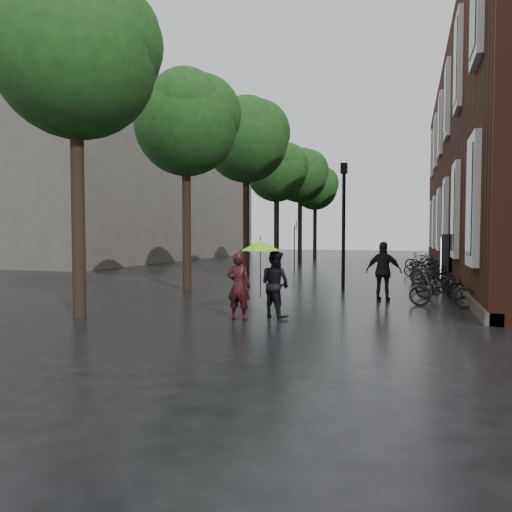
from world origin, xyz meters
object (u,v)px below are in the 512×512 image
at_px(person_burgundy, 239,286).
at_px(ad_lightbox, 446,258).
at_px(parked_bicycles, 428,270).
at_px(person_black, 275,284).
at_px(lamp_post, 344,213).
at_px(pedestrian_walking, 384,272).

distance_m(person_burgundy, ad_lightbox, 12.33).
xyz_separation_m(parked_bicycles, ad_lightbox, (0.66, -1.13, 0.61)).
xyz_separation_m(person_black, lamp_post, (0.78, 6.72, 2.09)).
height_order(ad_lightbox, lamp_post, lamp_post).
distance_m(parked_bicycles, lamp_post, 6.35).
bearing_deg(person_black, ad_lightbox, -87.53).
distance_m(pedestrian_walking, ad_lightbox, 7.04).
relative_size(person_black, lamp_post, 0.35).
xyz_separation_m(person_burgundy, pedestrian_walking, (3.16, 4.40, 0.11)).
bearing_deg(lamp_post, person_burgundy, -101.69).
relative_size(person_burgundy, parked_bicycles, 0.09).
xyz_separation_m(pedestrian_walking, lamp_post, (-1.64, 2.94, 1.99)).
bearing_deg(person_burgundy, lamp_post, -100.99).
relative_size(pedestrian_walking, lamp_post, 0.39).
xyz_separation_m(person_burgundy, person_black, (0.74, 0.62, 0.01)).
xyz_separation_m(person_burgundy, parked_bicycles, (4.77, 12.20, -0.37)).
relative_size(person_burgundy, pedestrian_walking, 0.88).
bearing_deg(person_black, lamp_post, -69.98).
bearing_deg(ad_lightbox, person_burgundy, -108.64).
height_order(pedestrian_walking, ad_lightbox, ad_lightbox).
bearing_deg(pedestrian_walking, lamp_post, -55.63).
bearing_deg(person_burgundy, parked_bicycles, -110.66).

